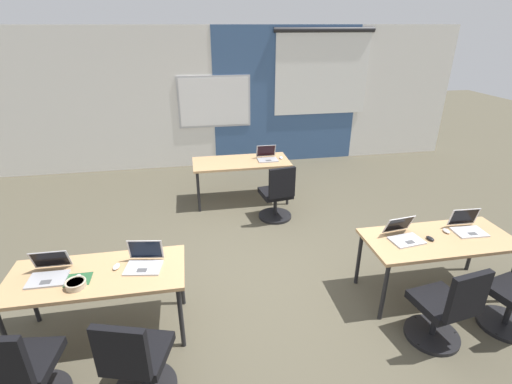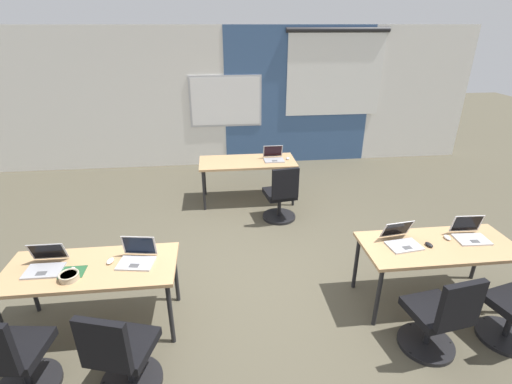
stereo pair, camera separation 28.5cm
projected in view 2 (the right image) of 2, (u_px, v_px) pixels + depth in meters
The scene contains 21 objects.
ground_plane at pixel (264, 277), 4.54m from camera, with size 24.00×24.00×0.00m.
back_wall_assembly at pixel (241, 97), 7.76m from camera, with size 10.00×0.27×2.80m.
desk_near_left at pixel (92, 272), 3.55m from camera, with size 1.60×0.70×0.72m.
desk_near_right at pixel (438, 249), 3.91m from camera, with size 1.60×0.70×0.72m.
desk_far_center at pixel (247, 164), 6.26m from camera, with size 1.60×0.70×0.72m.
laptop_near_right_end at pixel (470, 234), 3.98m from camera, with size 0.34×0.30×0.23m.
mouse_near_right_end at pixel (447, 238), 3.98m from camera, with size 0.06×0.10×0.03m.
laptop_near_left_inner at pixel (137, 257), 3.59m from camera, with size 0.37×0.32×0.24m.
mouse_near_left_inner at pixel (110, 261), 3.58m from camera, with size 0.08×0.11×0.03m.
chair_near_left_inner at pixel (122, 357), 2.99m from camera, with size 0.55×0.60×0.92m.
laptop_near_right_inner at pixel (402, 240), 3.88m from camera, with size 0.37×0.36×0.22m.
mouse_near_right_inner at pixel (429, 245), 3.85m from camera, with size 0.07×0.11×0.03m.
chair_near_right_inner at pixel (438, 320), 3.37m from camera, with size 0.52×0.57×0.92m.
laptop_far_right at pixel (274, 157), 6.26m from camera, with size 0.33×0.30×0.23m.
mouse_far_right at pixel (288, 158), 6.30m from camera, with size 0.07×0.11×0.03m.
chair_far_right at pixel (281, 198), 5.71m from camera, with size 0.52×0.57×0.92m.
laptop_near_left_end at pixel (45, 264), 3.49m from camera, with size 0.33×0.32×0.22m.
mousepad_near_left_end at pixel (73, 272), 3.45m from camera, with size 0.22×0.19×0.00m.
mouse_near_left_end at pixel (72, 270), 3.44m from camera, with size 0.06×0.10×0.03m.
chair_near_left_end at pixel (13, 361), 2.96m from camera, with size 0.52×0.56×0.92m.
snack_bowl at pixel (69, 276), 3.34m from camera, with size 0.18×0.18×0.06m.
Camera 2 is at (-0.52, -3.67, 2.82)m, focal length 26.18 mm.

